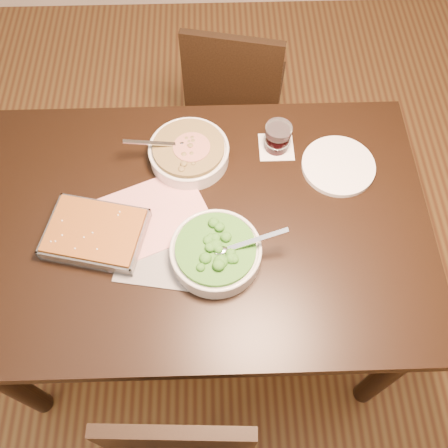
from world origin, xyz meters
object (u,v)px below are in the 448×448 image
object	(u,v)px
stew_bowl	(189,152)
wine_tumbler	(278,137)
broccoli_bowl	(216,252)
dinner_plate	(338,166)
baking_dish	(96,234)
chair_far	(235,91)
table	(195,236)

from	to	relation	value
stew_bowl	wine_tumbler	bearing A→B (deg)	7.69
stew_bowl	wine_tumbler	distance (m)	0.28
broccoli_bowl	dinner_plate	bearing A→B (deg)	37.83
stew_bowl	dinner_plate	distance (m)	0.47
baking_dish	chair_far	distance (m)	1.01
stew_bowl	wine_tumbler	world-z (taller)	wine_tumbler
stew_bowl	table	bearing A→B (deg)	-86.59
baking_dish	dinner_plate	xyz separation A→B (m)	(0.73, 0.23, -0.02)
broccoli_bowl	table	bearing A→B (deg)	117.00
dinner_plate	chair_far	bearing A→B (deg)	115.23
dinner_plate	stew_bowl	bearing A→B (deg)	174.17
wine_tumbler	dinner_plate	distance (m)	0.21
broccoli_bowl	chair_far	size ratio (longest dim) A/B	0.35
table	dinner_plate	distance (m)	0.50
baking_dish	table	bearing A→B (deg)	23.09
baking_dish	chair_far	size ratio (longest dim) A/B	0.38
table	wine_tumbler	distance (m)	0.40
stew_bowl	dinner_plate	bearing A→B (deg)	-5.83
wine_tumbler	chair_far	world-z (taller)	wine_tumbler
baking_dish	chair_far	xyz separation A→B (m)	(0.44, 0.85, -0.32)
table	dinner_plate	xyz separation A→B (m)	(0.45, 0.18, 0.10)
dinner_plate	chair_far	size ratio (longest dim) A/B	0.28
baking_dish	wine_tumbler	bearing A→B (deg)	43.03
table	baking_dish	world-z (taller)	baking_dish
chair_far	stew_bowl	bearing A→B (deg)	85.26
table	chair_far	size ratio (longest dim) A/B	1.71
table	stew_bowl	distance (m)	0.26
baking_dish	wine_tumbler	size ratio (longest dim) A/B	3.34
stew_bowl	baking_dish	size ratio (longest dim) A/B	0.89
broccoli_bowl	wine_tumbler	world-z (taller)	same
wine_tumbler	table	bearing A→B (deg)	-135.10
stew_bowl	baking_dish	distance (m)	0.38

